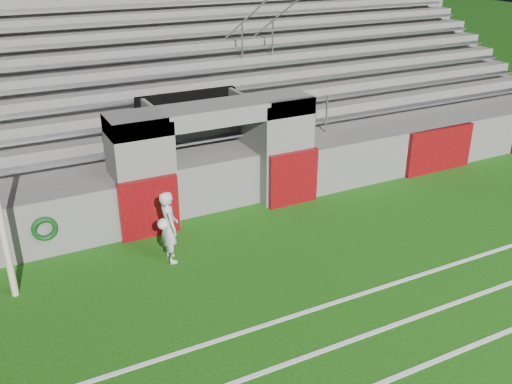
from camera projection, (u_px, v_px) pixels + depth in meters
ground at (290, 281)px, 10.92m from camera, size 90.00×90.00×0.00m
field_post at (2, 229)px, 9.92m from camera, size 0.13×0.13×2.74m
stadium_structure at (154, 105)px, 16.77m from camera, size 26.00×8.48×5.42m
goalkeeper_with_ball at (169, 227)px, 11.30m from camera, size 0.48×0.59×1.51m
hose_coil at (45, 229)px, 11.35m from camera, size 0.51×0.15×0.51m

